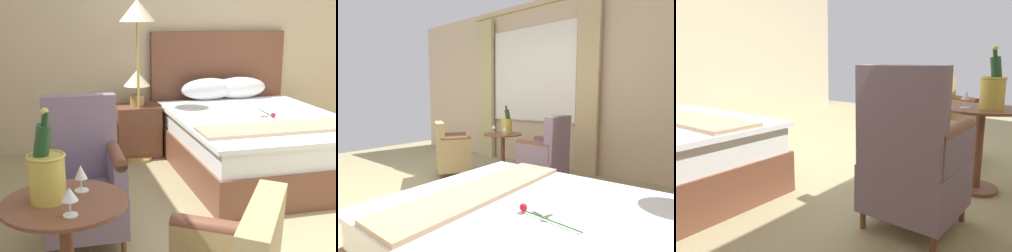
# 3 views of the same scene
# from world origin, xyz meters

# --- Properties ---
(ground_plane) EXTENTS (7.88, 7.88, 0.00)m
(ground_plane) POSITION_xyz_m (0.00, 0.00, 0.00)
(ground_plane) COLOR tan
(wall_far_side) EXTENTS (0.12, 6.50, 3.05)m
(wall_far_side) POSITION_xyz_m (2.69, 0.00, 1.53)
(wall_far_side) COLOR #C6B594
(wall_far_side) RESTS_ON ground
(side_table_round) EXTENTS (0.63, 0.63, 0.68)m
(side_table_round) POSITION_xyz_m (-1.66, 0.04, 0.44)
(side_table_round) COLOR brown
(side_table_round) RESTS_ON ground
(champagne_bucket) EXTENTS (0.19, 0.19, 0.47)m
(champagne_bucket) POSITION_xyz_m (-1.73, 0.06, 0.84)
(champagne_bucket) COLOR gold
(champagne_bucket) RESTS_ON side_table_round
(wine_glass_near_bucket) EXTENTS (0.08, 0.08, 0.14)m
(wine_glass_near_bucket) POSITION_xyz_m (-1.63, -0.14, 0.78)
(wine_glass_near_bucket) COLOR white
(wine_glass_near_bucket) RESTS_ON side_table_round
(wine_glass_near_edge) EXTENTS (0.08, 0.08, 0.14)m
(wine_glass_near_edge) POSITION_xyz_m (-1.56, 0.15, 0.78)
(wine_glass_near_edge) COLOR white
(wine_glass_near_edge) RESTS_ON side_table_round
(armchair_by_window) EXTENTS (0.56, 0.58, 1.02)m
(armchair_by_window) POSITION_xyz_m (-1.50, 0.93, 0.43)
(armchair_by_window) COLOR brown
(armchair_by_window) RESTS_ON ground
(armchair_facing_bed) EXTENTS (0.75, 0.77, 0.88)m
(armchair_facing_bed) POSITION_xyz_m (-1.07, -0.59, 0.40)
(armchair_facing_bed) COLOR brown
(armchair_facing_bed) RESTS_ON ground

